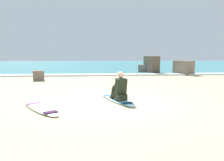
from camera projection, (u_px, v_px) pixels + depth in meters
name	position (u px, v px, depth m)	size (l,w,h in m)	color
ground_plane	(114.00, 102.00, 7.63)	(80.00, 80.00, 0.00)	beige
sea	(98.00, 65.00, 30.26)	(80.00, 28.00, 0.10)	teal
breaking_foam	(102.00, 75.00, 16.71)	(80.00, 0.90, 0.11)	white
surfboard_main	(117.00, 99.00, 7.95)	(1.27, 2.46, 0.08)	#9ED1E5
surfer_seated	(120.00, 89.00, 7.69)	(0.56, 0.77, 0.95)	black
surfboard_spare_near	(41.00, 108.00, 6.70)	(1.64, 2.19, 0.08)	white
rock_outcrop_distant	(161.00, 67.00, 18.23)	(3.78, 3.47, 1.38)	#756656
shoreline_rock	(38.00, 75.00, 13.80)	(0.64, 0.73, 0.58)	#756656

